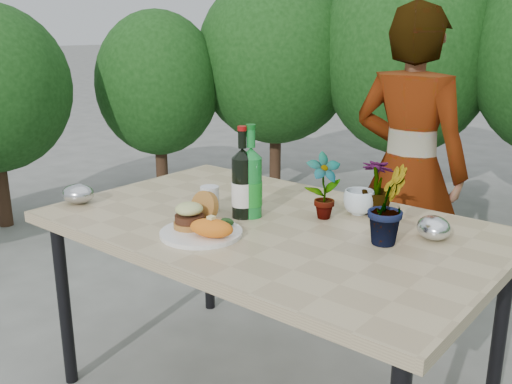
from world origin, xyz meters
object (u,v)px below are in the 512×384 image
Objects in this scene: person at (408,170)px; patio_table at (270,237)px; wine_bottle at (243,184)px; dinner_plate at (201,233)px.

patio_table is at bearing 83.13° from person.
wine_bottle reaches higher than patio_table.
person is at bearing 90.91° from wine_bottle.
patio_table is 0.21m from wine_bottle.
dinner_plate is 0.82× the size of wine_bottle.
person is (0.19, 1.21, 0.01)m from dinner_plate.
dinner_plate is 0.26m from wine_bottle.
dinner_plate is 1.22m from person.
person is at bearing 81.14° from dinner_plate.
patio_table is at bearing 69.33° from dinner_plate.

